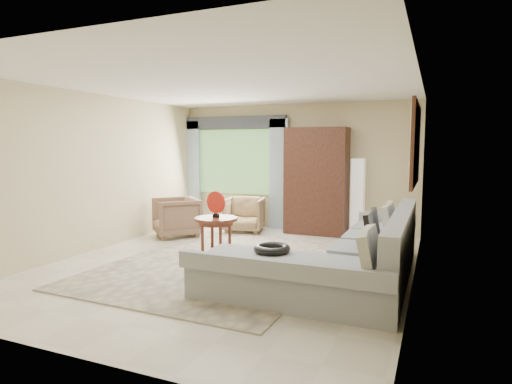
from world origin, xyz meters
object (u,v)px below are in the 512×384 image
at_px(armchair_left, 176,217).
at_px(potted_plant, 194,215).
at_px(armoire, 317,181).
at_px(armchair_right, 244,215).
at_px(tv_screen, 373,230).
at_px(sectional_sofa, 351,261).
at_px(floor_lamp, 358,198).
at_px(coffee_table, 216,238).

bearing_deg(armchair_left, potted_plant, 146.21).
xyz_separation_m(armchair_left, armoire, (2.41, 1.33, 0.67)).
distance_m(armchair_right, armoire, 1.61).
bearing_deg(potted_plant, armoire, 6.44).
relative_size(tv_screen, armoire, 0.35).
relative_size(sectional_sofa, armchair_left, 4.18).
xyz_separation_m(sectional_sofa, tv_screen, (0.27, -0.11, 0.44)).
relative_size(potted_plant, floor_lamp, 0.32).
distance_m(tv_screen, floor_lamp, 3.15).
height_order(sectional_sofa, armchair_right, sectional_sofa).
bearing_deg(sectional_sofa, armchair_right, 136.39).
bearing_deg(coffee_table, potted_plant, 127.79).
relative_size(potted_plant, armoire, 0.23).
bearing_deg(potted_plant, coffee_table, -52.21).
bearing_deg(armchair_left, sectional_sofa, 20.76).
bearing_deg(potted_plant, tv_screen, -33.29).
bearing_deg(potted_plant, armchair_right, -4.73).
bearing_deg(armoire, tv_screen, -63.52).
bearing_deg(sectional_sofa, tv_screen, -23.03).
xyz_separation_m(tv_screen, armchair_left, (-3.91, 1.68, -0.34)).
bearing_deg(armoire, sectional_sofa, -66.94).
bearing_deg(armchair_right, armoire, 3.61).
height_order(armchair_left, potted_plant, armchair_left).
xyz_separation_m(armchair_right, floor_lamp, (2.19, 0.46, 0.40)).
height_order(tv_screen, armoire, armoire).
relative_size(armchair_right, armoire, 0.37).
relative_size(tv_screen, coffee_table, 1.13).
relative_size(coffee_table, armchair_left, 0.79).
distance_m(tv_screen, armchair_right, 3.91).
bearing_deg(floor_lamp, armchair_left, -156.61).
bearing_deg(coffee_table, floor_lamp, 57.23).
distance_m(sectional_sofa, armchair_left, 3.97).
xyz_separation_m(armchair_left, floor_lamp, (3.21, 1.39, 0.37)).
bearing_deg(floor_lamp, potted_plant, -174.06).
height_order(coffee_table, floor_lamp, floor_lamp).
distance_m(armchair_right, potted_plant, 1.25).
height_order(potted_plant, floor_lamp, floor_lamp).
bearing_deg(armchair_right, potted_plant, 162.80).
bearing_deg(armchair_left, tv_screen, 20.78).
height_order(armchair_left, armchair_right, armchair_left).
height_order(sectional_sofa, armoire, armoire).
xyz_separation_m(coffee_table, armoire, (0.88, 2.55, 0.71)).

